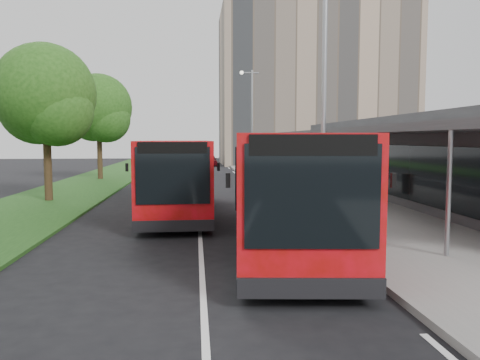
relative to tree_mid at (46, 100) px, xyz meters
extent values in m
plane|color=black|center=(7.01, -9.05, -4.75)|extent=(120.00, 120.00, 0.00)
cube|color=slate|center=(13.01, 10.95, -4.68)|extent=(5.00, 80.00, 0.15)
cube|color=#183F14|center=(0.01, 10.95, -4.70)|extent=(5.00, 80.00, 0.10)
cube|color=silver|center=(7.01, 5.95, -4.75)|extent=(0.12, 70.00, 0.01)
cube|color=silver|center=(10.31, -11.05, -4.75)|extent=(0.12, 2.00, 0.01)
cube|color=silver|center=(10.31, -5.05, -4.75)|extent=(0.12, 2.00, 0.01)
cube|color=silver|center=(10.31, 0.95, -4.75)|extent=(0.12, 2.00, 0.01)
cube|color=silver|center=(10.31, 6.95, -4.75)|extent=(0.12, 2.00, 0.01)
cube|color=silver|center=(10.31, 12.95, -4.75)|extent=(0.12, 2.00, 0.01)
cube|color=silver|center=(10.31, 18.95, -4.75)|extent=(0.12, 2.00, 0.01)
cube|color=silver|center=(10.31, 24.95, -4.75)|extent=(0.12, 2.00, 0.01)
cube|color=silver|center=(10.31, 30.95, -4.75)|extent=(0.12, 2.00, 0.01)
cube|color=silver|center=(10.31, 36.95, -4.75)|extent=(0.12, 2.00, 0.01)
cube|color=tan|center=(21.01, 32.95, 4.25)|extent=(22.00, 12.00, 18.00)
cube|color=#2F2F32|center=(18.01, -1.05, -2.75)|extent=(5.00, 26.00, 4.00)
cube|color=black|center=(15.49, -1.05, -3.15)|extent=(0.06, 24.00, 2.20)
cube|color=#2F2F32|center=(14.21, -1.05, -1.45)|extent=(2.80, 26.00, 0.25)
cylinder|color=gray|center=(12.91, -12.05, -3.10)|extent=(0.12, 0.12, 3.30)
cylinder|color=gray|center=(12.91, 9.95, -3.10)|extent=(0.12, 0.12, 3.30)
cylinder|color=#352515|center=(0.01, -0.05, -2.95)|extent=(0.36, 0.36, 3.60)
sphere|color=#1E4913|center=(0.01, -0.05, 0.32)|extent=(4.58, 4.58, 4.58)
sphere|color=#1E4913|center=(0.61, -0.45, -0.50)|extent=(3.27, 3.27, 3.27)
sphere|color=#1E4913|center=(-0.49, 0.45, -0.25)|extent=(3.60, 3.60, 3.60)
cylinder|color=#352515|center=(0.01, 11.95, -2.89)|extent=(0.36, 0.36, 3.72)
sphere|color=#1E4913|center=(0.01, 11.95, 0.49)|extent=(4.74, 4.74, 4.74)
sphere|color=#1E4913|center=(0.61, 11.55, -0.35)|extent=(3.39, 3.39, 3.39)
sphere|color=#1E4913|center=(-0.49, 12.45, -0.10)|extent=(3.72, 3.72, 3.72)
cylinder|color=gray|center=(11.21, -7.05, -0.60)|extent=(0.16, 0.16, 8.00)
cylinder|color=gray|center=(11.21, 12.95, -0.60)|extent=(0.16, 0.16, 8.00)
cylinder|color=gray|center=(11.01, 12.95, 3.20)|extent=(1.40, 0.10, 0.10)
sphere|color=silver|center=(10.41, 12.95, 3.20)|extent=(0.28, 0.28, 0.28)
cube|color=red|center=(9.39, -9.60, -3.04)|extent=(3.63, 10.92, 2.70)
cube|color=black|center=(9.39, -9.60, -4.37)|extent=(3.65, 10.94, 0.31)
cube|color=black|center=(8.85, -14.95, -2.76)|extent=(2.29, 0.28, 1.79)
cube|color=black|center=(9.94, -4.25, -2.61)|extent=(2.24, 0.28, 1.33)
cube|color=black|center=(8.14, -9.16, -2.56)|extent=(0.98, 9.14, 1.22)
cube|color=black|center=(10.71, -9.42, -2.56)|extent=(0.98, 9.14, 1.22)
cube|color=black|center=(8.85, -14.96, -4.35)|extent=(2.55, 0.34, 0.36)
cube|color=black|center=(8.85, -14.96, -1.90)|extent=(2.14, 0.26, 0.36)
cube|color=black|center=(7.45, -14.58, -2.51)|extent=(0.09, 0.09, 0.26)
cube|color=black|center=(10.29, -14.87, -2.51)|extent=(0.09, 0.09, 0.26)
cylinder|color=black|center=(7.97, -12.94, -4.29)|extent=(0.40, 0.95, 0.92)
cylinder|color=black|center=(10.11, -13.16, -4.29)|extent=(0.40, 0.95, 0.92)
cylinder|color=black|center=(8.68, -6.04, -4.29)|extent=(0.40, 0.95, 0.92)
cylinder|color=black|center=(10.81, -6.25, -4.29)|extent=(0.40, 0.95, 0.92)
cube|color=red|center=(6.17, -3.70, -3.13)|extent=(2.53, 10.18, 2.56)
cube|color=black|center=(6.17, -3.70, -4.39)|extent=(2.55, 10.20, 0.29)
cube|color=black|center=(6.23, -8.80, -2.87)|extent=(2.18, 0.07, 1.69)
cube|color=black|center=(6.11, 1.40, -2.72)|extent=(2.13, 0.07, 1.26)
cube|color=black|center=(4.94, -3.42, -2.68)|extent=(0.15, 8.70, 1.16)
cube|color=black|center=(7.40, -3.40, -2.68)|extent=(0.15, 8.70, 1.16)
cube|color=black|center=(6.23, -8.81, -4.37)|extent=(2.42, 0.11, 0.34)
cube|color=black|center=(6.23, -8.81, -2.05)|extent=(2.03, 0.06, 0.34)
cube|color=black|center=(4.87, -8.60, -2.63)|extent=(0.08, 0.08, 0.24)
cube|color=black|center=(7.58, -8.57, -2.63)|extent=(0.08, 0.08, 0.24)
cylinder|color=black|center=(5.19, -7.00, -4.32)|extent=(0.30, 0.87, 0.87)
cylinder|color=black|center=(7.22, -6.98, -4.32)|extent=(0.30, 0.87, 0.87)
cylinder|color=black|center=(5.12, -0.42, -4.32)|extent=(0.30, 0.87, 0.87)
cylinder|color=black|center=(7.15, -0.40, -4.32)|extent=(0.30, 0.87, 0.87)
cylinder|color=#3C2118|center=(13.03, 0.64, -4.09)|extent=(0.69, 0.69, 1.02)
cylinder|color=#D69B0B|center=(12.29, 8.01, -4.11)|extent=(0.18, 0.18, 0.99)
imported|color=maroon|center=(8.46, 29.28, -4.10)|extent=(1.67, 3.88, 1.31)
imported|color=navy|center=(6.08, 34.23, -4.19)|extent=(2.34, 3.63, 1.13)
camera|label=1|loc=(6.89, -22.61, -1.80)|focal=35.00mm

